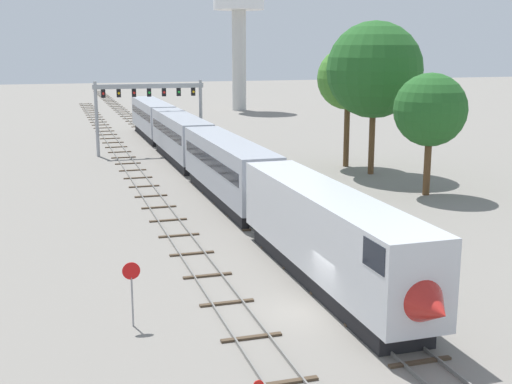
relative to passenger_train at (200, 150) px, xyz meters
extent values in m
plane|color=gray|center=(-2.00, -32.60, -2.60)|extent=(400.00, 400.00, 0.00)
cube|color=slate|center=(-0.72, 27.40, -2.52)|extent=(0.07, 200.00, 0.16)
cube|color=slate|center=(0.72, 27.40, -2.52)|extent=(0.07, 200.00, 0.16)
cube|color=#473828|center=(0.00, -38.60, -2.55)|extent=(2.60, 0.24, 0.10)
cube|color=#473828|center=(0.00, -34.60, -2.55)|extent=(2.60, 0.24, 0.10)
cube|color=#473828|center=(0.00, -30.60, -2.55)|extent=(2.60, 0.24, 0.10)
cube|color=#473828|center=(0.00, -26.60, -2.55)|extent=(2.60, 0.24, 0.10)
cube|color=#473828|center=(0.00, -22.60, -2.55)|extent=(2.60, 0.24, 0.10)
cube|color=#473828|center=(0.00, -18.60, -2.55)|extent=(2.60, 0.24, 0.10)
cube|color=#473828|center=(0.00, -14.60, -2.55)|extent=(2.60, 0.24, 0.10)
cube|color=#473828|center=(0.00, -10.60, -2.55)|extent=(2.60, 0.24, 0.10)
cube|color=#473828|center=(0.00, -6.60, -2.55)|extent=(2.60, 0.24, 0.10)
cube|color=#473828|center=(0.00, -2.60, -2.55)|extent=(2.60, 0.24, 0.10)
cube|color=#473828|center=(0.00, 1.40, -2.55)|extent=(2.60, 0.24, 0.10)
cube|color=#473828|center=(0.00, 5.40, -2.55)|extent=(2.60, 0.24, 0.10)
cube|color=#473828|center=(0.00, 9.40, -2.55)|extent=(2.60, 0.24, 0.10)
cube|color=#473828|center=(0.00, 13.40, -2.55)|extent=(2.60, 0.24, 0.10)
cube|color=#473828|center=(0.00, 17.40, -2.55)|extent=(2.60, 0.24, 0.10)
cube|color=#473828|center=(0.00, 21.40, -2.55)|extent=(2.60, 0.24, 0.10)
cube|color=#473828|center=(0.00, 25.40, -2.55)|extent=(2.60, 0.24, 0.10)
cube|color=#473828|center=(0.00, 29.40, -2.55)|extent=(2.60, 0.24, 0.10)
cube|color=#473828|center=(0.00, 33.40, -2.55)|extent=(2.60, 0.24, 0.10)
cube|color=#473828|center=(0.00, 37.40, -2.55)|extent=(2.60, 0.24, 0.10)
cube|color=#473828|center=(0.00, 41.40, -2.55)|extent=(2.60, 0.24, 0.10)
cube|color=#473828|center=(0.00, 45.40, -2.55)|extent=(2.60, 0.24, 0.10)
cube|color=#473828|center=(0.00, 49.40, -2.55)|extent=(2.60, 0.24, 0.10)
cube|color=#473828|center=(0.00, 53.40, -2.55)|extent=(2.60, 0.24, 0.10)
cube|color=#473828|center=(0.00, 57.40, -2.55)|extent=(2.60, 0.24, 0.10)
cube|color=#473828|center=(0.00, 61.40, -2.55)|extent=(2.60, 0.24, 0.10)
cube|color=#473828|center=(0.00, 65.40, -2.55)|extent=(2.60, 0.24, 0.10)
cube|color=#473828|center=(0.00, 69.40, -2.55)|extent=(2.60, 0.24, 0.10)
cube|color=#473828|center=(0.00, 73.40, -2.55)|extent=(2.60, 0.24, 0.10)
cube|color=#473828|center=(0.00, 77.40, -2.55)|extent=(2.60, 0.24, 0.10)
cube|color=#473828|center=(0.00, 81.40, -2.55)|extent=(2.60, 0.24, 0.10)
cube|color=#473828|center=(0.00, 85.40, -2.55)|extent=(2.60, 0.24, 0.10)
cube|color=#473828|center=(0.00, 89.40, -2.55)|extent=(2.60, 0.24, 0.10)
cube|color=#473828|center=(0.00, 93.40, -2.55)|extent=(2.60, 0.24, 0.10)
cube|color=#473828|center=(0.00, 97.40, -2.55)|extent=(2.60, 0.24, 0.10)
cube|color=#473828|center=(0.00, 101.40, -2.55)|extent=(2.60, 0.24, 0.10)
cube|color=#473828|center=(0.00, 105.40, -2.55)|extent=(2.60, 0.24, 0.10)
cube|color=#473828|center=(0.00, 109.40, -2.55)|extent=(2.60, 0.24, 0.10)
cube|color=#473828|center=(0.00, 113.40, -2.55)|extent=(2.60, 0.24, 0.10)
cube|color=#473828|center=(0.00, 117.40, -2.55)|extent=(2.60, 0.24, 0.10)
cube|color=#473828|center=(0.00, 121.40, -2.55)|extent=(2.60, 0.24, 0.10)
cube|color=#473828|center=(0.00, 125.40, -2.55)|extent=(2.60, 0.24, 0.10)
cube|color=slate|center=(-6.22, 7.40, -2.52)|extent=(0.07, 160.00, 0.16)
cube|color=slate|center=(-4.78, 7.40, -2.52)|extent=(0.07, 160.00, 0.16)
cube|color=#473828|center=(-5.50, -38.60, -2.55)|extent=(2.60, 0.24, 0.10)
cube|color=#473828|center=(-5.50, -34.60, -2.55)|extent=(2.60, 0.24, 0.10)
cube|color=#473828|center=(-5.50, -30.60, -2.55)|extent=(2.60, 0.24, 0.10)
cube|color=#473828|center=(-5.50, -26.60, -2.55)|extent=(2.60, 0.24, 0.10)
cube|color=#473828|center=(-5.50, -22.60, -2.55)|extent=(2.60, 0.24, 0.10)
cube|color=#473828|center=(-5.50, -18.60, -2.55)|extent=(2.60, 0.24, 0.10)
cube|color=#473828|center=(-5.50, -14.60, -2.55)|extent=(2.60, 0.24, 0.10)
cube|color=#473828|center=(-5.50, -10.60, -2.55)|extent=(2.60, 0.24, 0.10)
cube|color=#473828|center=(-5.50, -6.60, -2.55)|extent=(2.60, 0.24, 0.10)
cube|color=#473828|center=(-5.50, -2.60, -2.55)|extent=(2.60, 0.24, 0.10)
cube|color=#473828|center=(-5.50, 1.40, -2.55)|extent=(2.60, 0.24, 0.10)
cube|color=#473828|center=(-5.50, 5.40, -2.55)|extent=(2.60, 0.24, 0.10)
cube|color=#473828|center=(-5.50, 9.40, -2.55)|extent=(2.60, 0.24, 0.10)
cube|color=#473828|center=(-5.50, 13.40, -2.55)|extent=(2.60, 0.24, 0.10)
cube|color=#473828|center=(-5.50, 17.40, -2.55)|extent=(2.60, 0.24, 0.10)
cube|color=#473828|center=(-5.50, 21.40, -2.55)|extent=(2.60, 0.24, 0.10)
cube|color=#473828|center=(-5.50, 25.40, -2.55)|extent=(2.60, 0.24, 0.10)
cube|color=#473828|center=(-5.50, 29.40, -2.55)|extent=(2.60, 0.24, 0.10)
cube|color=#473828|center=(-5.50, 33.40, -2.55)|extent=(2.60, 0.24, 0.10)
cube|color=#473828|center=(-5.50, 37.40, -2.55)|extent=(2.60, 0.24, 0.10)
cube|color=#473828|center=(-5.50, 41.40, -2.55)|extent=(2.60, 0.24, 0.10)
cube|color=#473828|center=(-5.50, 45.40, -2.55)|extent=(2.60, 0.24, 0.10)
cube|color=#473828|center=(-5.50, 49.40, -2.55)|extent=(2.60, 0.24, 0.10)
cube|color=#473828|center=(-5.50, 53.40, -2.55)|extent=(2.60, 0.24, 0.10)
cube|color=#473828|center=(-5.50, 57.40, -2.55)|extent=(2.60, 0.24, 0.10)
cube|color=#473828|center=(-5.50, 61.40, -2.55)|extent=(2.60, 0.24, 0.10)
cube|color=#473828|center=(-5.50, 65.40, -2.55)|extent=(2.60, 0.24, 0.10)
cube|color=#473828|center=(-5.50, 69.40, -2.55)|extent=(2.60, 0.24, 0.10)
cube|color=#473828|center=(-5.50, 73.40, -2.55)|extent=(2.60, 0.24, 0.10)
cube|color=#473828|center=(-5.50, 77.40, -2.55)|extent=(2.60, 0.24, 0.10)
cube|color=#473828|center=(-5.50, 81.40, -2.55)|extent=(2.60, 0.24, 0.10)
cube|color=#473828|center=(-5.50, 85.40, -2.55)|extent=(2.60, 0.24, 0.10)
cube|color=silver|center=(0.00, -29.38, 0.30)|extent=(3.00, 18.42, 3.80)
cone|color=#B2231E|center=(0.00, -38.80, -0.10)|extent=(2.88, 2.60, 2.88)
cube|color=black|center=(0.00, -37.40, 1.44)|extent=(3.04, 1.80, 1.10)
cube|color=black|center=(0.00, -29.38, -2.10)|extent=(2.52, 16.58, 1.00)
cube|color=#9EA3AD|center=(0.00, -9.96, 0.30)|extent=(3.00, 18.42, 3.80)
cube|color=black|center=(0.00, -9.96, 0.70)|extent=(3.04, 16.95, 0.90)
cube|color=black|center=(0.00, -9.96, -2.10)|extent=(2.52, 16.58, 1.00)
cube|color=#9EA3AD|center=(0.00, 9.46, 0.30)|extent=(3.00, 18.42, 3.80)
cube|color=black|center=(0.00, 9.46, 0.70)|extent=(3.04, 16.95, 0.90)
cube|color=black|center=(0.00, 9.46, -2.10)|extent=(2.52, 16.58, 1.00)
cube|color=#9EA3AD|center=(0.00, 28.88, 0.30)|extent=(3.00, 18.42, 3.80)
cube|color=black|center=(0.00, 28.88, 0.70)|extent=(3.04, 16.95, 0.90)
cube|color=black|center=(0.00, 28.88, -2.10)|extent=(2.52, 16.58, 1.00)
cylinder|color=#999BA0|center=(-8.00, 15.26, 1.45)|extent=(0.36, 0.36, 8.11)
cylinder|color=#999BA0|center=(3.50, 15.26, 1.45)|extent=(0.36, 0.36, 8.11)
cube|color=#999BA0|center=(-2.25, 15.26, 4.91)|extent=(12.10, 0.36, 0.50)
cube|color=black|center=(-7.18, 15.31, 4.21)|extent=(0.44, 0.32, 0.90)
sphere|color=red|center=(-7.18, 15.12, 4.21)|extent=(0.28, 0.28, 0.28)
cube|color=black|center=(-5.54, 15.31, 4.21)|extent=(0.44, 0.32, 0.90)
sphere|color=yellow|center=(-5.54, 15.12, 4.21)|extent=(0.28, 0.28, 0.28)
cube|color=black|center=(-3.89, 15.31, 4.21)|extent=(0.44, 0.32, 0.90)
sphere|color=red|center=(-3.89, 15.12, 4.21)|extent=(0.28, 0.28, 0.28)
cube|color=black|center=(-2.25, 15.31, 4.21)|extent=(0.44, 0.32, 0.90)
sphere|color=green|center=(-2.25, 15.12, 4.21)|extent=(0.28, 0.28, 0.28)
cube|color=black|center=(-0.61, 15.31, 4.21)|extent=(0.44, 0.32, 0.90)
sphere|color=red|center=(-0.61, 15.12, 4.21)|extent=(0.28, 0.28, 0.28)
cube|color=black|center=(1.04, 15.31, 4.21)|extent=(0.44, 0.32, 0.90)
sphere|color=green|center=(1.04, 15.12, 4.21)|extent=(0.28, 0.28, 0.28)
cube|color=black|center=(2.68, 15.31, 4.21)|extent=(0.44, 0.32, 0.90)
sphere|color=yellow|center=(2.68, 15.12, 4.21)|extent=(0.28, 0.28, 0.28)
cylinder|color=beige|center=(21.43, 63.04, 6.53)|extent=(2.60, 2.60, 18.27)
cylinder|color=gray|center=(-10.00, -31.88, -1.50)|extent=(0.08, 0.08, 2.20)
cylinder|color=red|center=(-10.00, -31.90, -0.10)|extent=(0.76, 0.03, 0.76)
cylinder|color=brown|center=(15.92, -12.44, -0.18)|extent=(0.56, 0.56, 4.85)
sphere|color=#235B23|center=(15.92, -12.44, 4.28)|extent=(5.81, 5.81, 5.81)
cylinder|color=brown|center=(15.24, 1.61, 0.69)|extent=(0.56, 0.56, 6.59)
sphere|color=#427F2D|center=(15.24, 1.61, 6.12)|extent=(6.11, 6.11, 6.11)
cylinder|color=brown|center=(15.78, -2.82, 0.69)|extent=(0.56, 0.56, 6.59)
sphere|color=#235B23|center=(15.78, -2.82, 7.07)|extent=(8.81, 8.81, 8.81)
camera|label=1|loc=(-12.92, -59.38, 9.20)|focal=47.32mm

